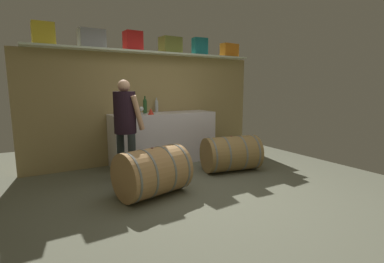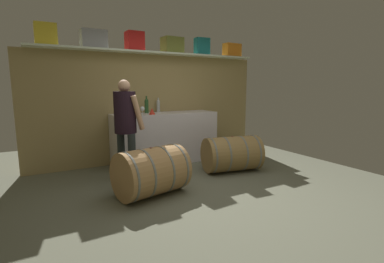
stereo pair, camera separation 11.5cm
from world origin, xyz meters
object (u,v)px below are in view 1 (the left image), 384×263
(toolcase_red, at_px, (133,41))
(toolcase_orange, at_px, (229,50))
(toolcase_yellow, at_px, (43,34))
(red_funnel, at_px, (151,111))
(toolcase_grey, at_px, (92,39))
(toolcase_teal, at_px, (200,47))
(wine_barrel_near, at_px, (153,172))
(toolcase_olive, at_px, (170,45))
(wine_bottle_clear, at_px, (157,106))
(wine_bottle_green, at_px, (145,106))
(wine_barrel_far, at_px, (231,154))
(wine_glass, at_px, (141,109))
(winemaker_pouring, at_px, (125,120))
(work_cabinet, at_px, (164,138))

(toolcase_red, relative_size, toolcase_orange, 0.87)
(toolcase_yellow, xyz_separation_m, red_funnel, (1.59, -0.37, -1.23))
(toolcase_grey, bearing_deg, toolcase_red, -2.48)
(toolcase_yellow, distance_m, toolcase_teal, 2.83)
(toolcase_red, bearing_deg, wine_barrel_near, -104.95)
(red_funnel, bearing_deg, toolcase_olive, 32.38)
(toolcase_orange, bearing_deg, toolcase_yellow, 175.91)
(toolcase_red, distance_m, red_funnel, 1.30)
(wine_bottle_clear, bearing_deg, toolcase_olive, -3.49)
(toolcase_yellow, bearing_deg, toolcase_orange, -0.96)
(toolcase_teal, distance_m, toolcase_orange, 0.76)
(toolcase_grey, distance_m, toolcase_red, 0.71)
(wine_bottle_green, xyz_separation_m, wine_barrel_far, (1.09, -1.20, -0.80))
(wine_bottle_clear, distance_m, wine_glass, 0.64)
(toolcase_red, distance_m, wine_bottle_green, 1.16)
(toolcase_grey, distance_m, wine_barrel_far, 3.04)
(toolcase_yellow, bearing_deg, red_funnel, -14.01)
(toolcase_grey, relative_size, wine_barrel_far, 0.40)
(toolcase_orange, bearing_deg, wine_barrel_far, -129.42)
(toolcase_yellow, xyz_separation_m, winemaker_pouring, (0.95, -0.92, -1.29))
(work_cabinet, bearing_deg, wine_barrel_far, -54.59)
(winemaker_pouring, bearing_deg, wine_bottle_green, 123.27)
(toolcase_teal, relative_size, wine_barrel_far, 0.33)
(toolcase_grey, distance_m, wine_bottle_clear, 1.62)
(wine_glass, bearing_deg, toolcase_teal, 16.02)
(toolcase_olive, distance_m, wine_bottle_clear, 1.18)
(toolcase_olive, relative_size, red_funnel, 3.38)
(toolcase_grey, distance_m, toolcase_olive, 1.45)
(red_funnel, bearing_deg, toolcase_teal, 16.45)
(red_funnel, bearing_deg, work_cabinet, 27.69)
(toolcase_yellow, xyz_separation_m, wine_barrel_near, (1.07, -1.65, -1.92))
(wine_bottle_clear, bearing_deg, work_cabinet, -78.56)
(toolcase_yellow, distance_m, toolcase_grey, 0.72)
(toolcase_olive, distance_m, red_funnel, 1.40)
(toolcase_orange, xyz_separation_m, work_cabinet, (-1.68, -0.20, -1.74))
(toolcase_orange, distance_m, red_funnel, 2.37)
(work_cabinet, relative_size, winemaker_pouring, 1.28)
(red_funnel, xyz_separation_m, winemaker_pouring, (-0.63, -0.55, -0.06))
(toolcase_orange, distance_m, wine_bottle_clear, 2.07)
(toolcase_grey, bearing_deg, toolcase_orange, -2.48)
(toolcase_grey, distance_m, work_cabinet, 2.13)
(toolcase_orange, bearing_deg, wine_bottle_clear, 175.30)
(wine_barrel_near, bearing_deg, work_cabinet, 47.36)
(toolcase_teal, xyz_separation_m, winemaker_pouring, (-1.88, -0.92, -1.30))
(wine_barrel_far, bearing_deg, toolcase_yellow, 165.22)
(wine_barrel_far, height_order, winemaker_pouring, winemaker_pouring)
(toolcase_grey, xyz_separation_m, toolcase_orange, (2.87, 0.00, -0.01))
(toolcase_yellow, distance_m, wine_bottle_green, 1.96)
(toolcase_olive, relative_size, winemaker_pouring, 0.25)
(wine_bottle_clear, relative_size, wine_glass, 1.82)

